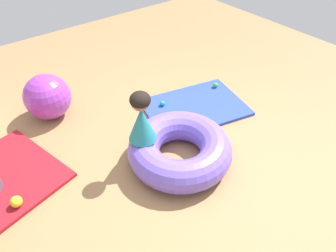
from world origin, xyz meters
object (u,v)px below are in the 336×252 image
inflatable_cushion (180,149)px  exercise_ball_large (48,97)px  play_ball_red (187,124)px  play_ball_green (215,85)px  play_ball_teal (163,103)px  play_ball_yellow (16,202)px  child_in_teal (141,117)px

inflatable_cushion → exercise_ball_large: exercise_ball_large is taller
play_ball_red → play_ball_green: play_ball_red is taller
exercise_ball_large → inflatable_cushion: bearing=-64.4°
play_ball_teal → play_ball_yellow: size_ratio=0.62×
play_ball_teal → play_ball_red: bearing=-93.9°
play_ball_green → play_ball_yellow: 2.85m
play_ball_green → play_ball_yellow: (-2.84, -0.29, 0.02)m
child_in_teal → play_ball_teal: (0.73, 0.63, -0.53)m
inflatable_cushion → play_ball_red: size_ratio=10.52×
inflatable_cushion → play_ball_yellow: (-1.57, 0.45, -0.07)m
inflatable_cushion → child_in_teal: bearing=143.1°
play_ball_red → play_ball_teal: bearing=86.1°
play_ball_teal → exercise_ball_large: 1.42m
inflatable_cushion → play_ball_green: (1.27, 0.74, -0.09)m
inflatable_cushion → play_ball_yellow: bearing=163.8°
inflatable_cushion → exercise_ball_large: 1.78m
child_in_teal → play_ball_yellow: (-1.26, 0.23, -0.51)m
inflatable_cushion → play_ball_red: bearing=39.5°
play_ball_red → play_ball_teal: (0.04, 0.54, -0.02)m
child_in_teal → play_ball_red: (0.69, 0.09, -0.51)m
play_ball_yellow → exercise_ball_large: (0.80, 1.15, 0.19)m
play_ball_teal → play_ball_yellow: 2.03m
play_ball_green → inflatable_cushion: bearing=-149.8°
play_ball_red → play_ball_teal: size_ratio=1.54×
inflatable_cushion → child_in_teal: child_in_teal is taller
play_ball_green → exercise_ball_large: exercise_ball_large is taller
child_in_teal → play_ball_teal: child_in_teal is taller
play_ball_green → play_ball_yellow: play_ball_yellow is taller
child_in_teal → play_ball_yellow: size_ratio=5.03×
play_ball_red → play_ball_yellow: size_ratio=0.95×
play_ball_teal → exercise_ball_large: (-1.19, 0.75, 0.21)m
child_in_teal → play_ball_yellow: child_in_teal is taller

